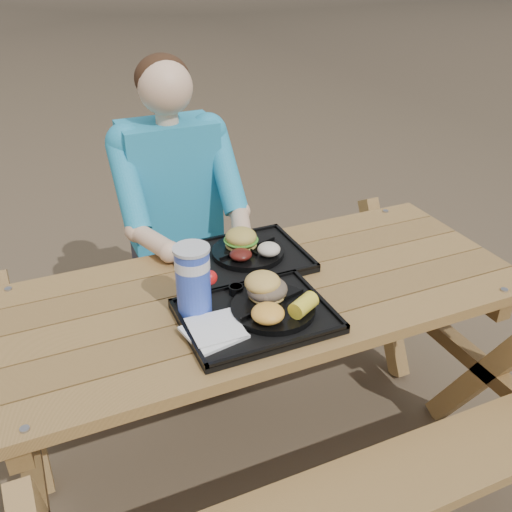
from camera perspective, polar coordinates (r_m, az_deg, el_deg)
name	(u,v)px	position (r m, az deg, el deg)	size (l,w,h in m)	color
ground	(256,449)	(2.38, 0.00, -18.75)	(60.00, 60.00, 0.00)	#999999
picnic_table	(256,377)	(2.12, 0.00, -11.98)	(1.80, 1.49, 0.75)	#999999
tray_near	(256,317)	(1.75, -0.01, -6.12)	(0.45, 0.35, 0.02)	black
tray_far	(241,260)	(2.04, -1.47, -0.37)	(0.45, 0.35, 0.02)	black
plate_near	(273,308)	(1.75, 1.71, -5.25)	(0.26, 0.26, 0.02)	black
plate_far	(248,252)	(2.05, -0.81, 0.41)	(0.26, 0.26, 0.02)	black
napkin_stack	(214,331)	(1.66, -4.27, -7.52)	(0.15, 0.15, 0.02)	white
soda_cup	(193,281)	(1.71, -6.30, -2.53)	(0.10, 0.10, 0.21)	#1938BC
condiment_bbq	(236,290)	(1.83, -2.01, -3.39)	(0.05, 0.05, 0.03)	black
condiment_mustard	(256,285)	(1.85, -0.03, -2.89)	(0.04, 0.04, 0.03)	yellow
sandwich	(267,279)	(1.75, 1.13, -2.33)	(0.12, 0.12, 0.12)	#E3AF50
mac_cheese	(268,313)	(1.67, 1.19, -5.76)	(0.10, 0.10, 0.05)	#FFB843
corn_cob	(304,305)	(1.70, 4.77, -4.92)	(0.09, 0.09, 0.05)	yellow
cutlery_far	(195,267)	(1.98, -6.08, -1.05)	(0.03, 0.16, 0.01)	black
burger	(241,233)	(2.05, -1.52, 2.30)	(0.12, 0.12, 0.10)	gold
baked_beans	(241,255)	(1.98, -1.54, 0.15)	(0.08, 0.08, 0.04)	#511510
potato_salad	(269,249)	(2.00, 1.30, 0.67)	(0.08, 0.08, 0.05)	beige
diner	(176,234)	(2.51, -8.01, 2.23)	(0.48, 0.84, 1.28)	#1999B0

